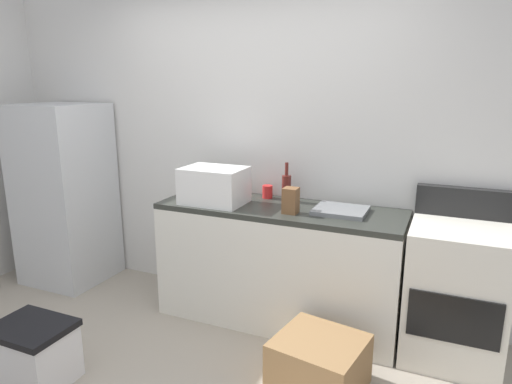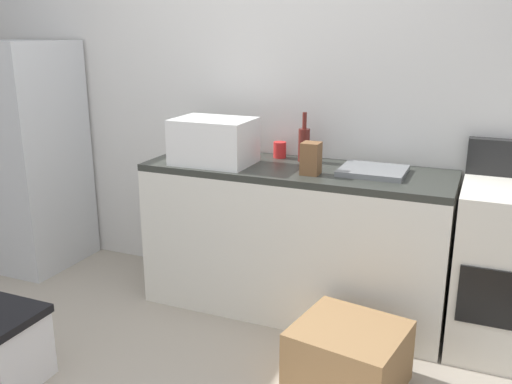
{
  "view_description": "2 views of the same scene",
  "coord_description": "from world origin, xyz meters",
  "px_view_note": "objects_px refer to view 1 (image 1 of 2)",
  "views": [
    {
      "loc": [
        1.41,
        -1.79,
        1.79
      ],
      "look_at": [
        0.16,
        1.08,
        1.02
      ],
      "focal_mm": 31.74,
      "sensor_mm": 36.0,
      "label": 1
    },
    {
      "loc": [
        1.31,
        -1.81,
        1.67
      ],
      "look_at": [
        0.12,
        1.02,
        0.78
      ],
      "focal_mm": 39.05,
      "sensor_mm": 36.0,
      "label": 2
    }
  ],
  "objects_px": {
    "stove_oven": "(455,291)",
    "wine_bottle": "(286,187)",
    "microwave": "(214,185)",
    "coffee_mug": "(267,192)",
    "refrigerator": "(65,194)",
    "storage_bin": "(34,353)",
    "knife_block": "(291,201)",
    "cardboard_box_small": "(319,364)"
  },
  "relations": [
    {
      "from": "stove_oven",
      "to": "knife_block",
      "type": "bearing_deg",
      "value": -173.28
    },
    {
      "from": "refrigerator",
      "to": "coffee_mug",
      "type": "relative_size",
      "value": 16.04
    },
    {
      "from": "wine_bottle",
      "to": "storage_bin",
      "type": "distance_m",
      "value": 2.0
    },
    {
      "from": "refrigerator",
      "to": "microwave",
      "type": "relative_size",
      "value": 3.49
    },
    {
      "from": "stove_oven",
      "to": "microwave",
      "type": "height_order",
      "value": "microwave"
    },
    {
      "from": "stove_oven",
      "to": "coffee_mug",
      "type": "xyz_separation_m",
      "value": [
        -1.4,
        0.2,
        0.48
      ]
    },
    {
      "from": "storage_bin",
      "to": "cardboard_box_small",
      "type": "bearing_deg",
      "value": 21.43
    },
    {
      "from": "stove_oven",
      "to": "knife_block",
      "type": "relative_size",
      "value": 6.11
    },
    {
      "from": "microwave",
      "to": "cardboard_box_small",
      "type": "bearing_deg",
      "value": -30.03
    },
    {
      "from": "wine_bottle",
      "to": "coffee_mug",
      "type": "bearing_deg",
      "value": 168.46
    },
    {
      "from": "stove_oven",
      "to": "storage_bin",
      "type": "height_order",
      "value": "stove_oven"
    },
    {
      "from": "storage_bin",
      "to": "microwave",
      "type": "bearing_deg",
      "value": 63.45
    },
    {
      "from": "knife_block",
      "to": "cardboard_box_small",
      "type": "relative_size",
      "value": 0.36
    },
    {
      "from": "refrigerator",
      "to": "cardboard_box_small",
      "type": "relative_size",
      "value": 3.23
    },
    {
      "from": "coffee_mug",
      "to": "knife_block",
      "type": "distance_m",
      "value": 0.45
    },
    {
      "from": "microwave",
      "to": "storage_bin",
      "type": "xyz_separation_m",
      "value": [
        -0.6,
        -1.21,
        -0.84
      ]
    },
    {
      "from": "knife_block",
      "to": "storage_bin",
      "type": "xyz_separation_m",
      "value": [
        -1.22,
        -1.18,
        -0.8
      ]
    },
    {
      "from": "microwave",
      "to": "refrigerator",
      "type": "bearing_deg",
      "value": 178.37
    },
    {
      "from": "microwave",
      "to": "knife_block",
      "type": "distance_m",
      "value": 0.62
    },
    {
      "from": "stove_oven",
      "to": "microwave",
      "type": "relative_size",
      "value": 2.39
    },
    {
      "from": "coffee_mug",
      "to": "cardboard_box_small",
      "type": "xyz_separation_m",
      "value": [
        0.69,
        -0.88,
        -0.79
      ]
    },
    {
      "from": "knife_block",
      "to": "refrigerator",
      "type": "bearing_deg",
      "value": 178.06
    },
    {
      "from": "coffee_mug",
      "to": "cardboard_box_small",
      "type": "height_order",
      "value": "coffee_mug"
    },
    {
      "from": "refrigerator",
      "to": "wine_bottle",
      "type": "xyz_separation_m",
      "value": [
        2.04,
        0.22,
        0.21
      ]
    },
    {
      "from": "refrigerator",
      "to": "cardboard_box_small",
      "type": "xyz_separation_m",
      "value": [
        2.56,
        -0.62,
        -0.64
      ]
    },
    {
      "from": "refrigerator",
      "to": "coffee_mug",
      "type": "height_order",
      "value": "refrigerator"
    },
    {
      "from": "cardboard_box_small",
      "to": "coffee_mug",
      "type": "bearing_deg",
      "value": 128.28
    },
    {
      "from": "stove_oven",
      "to": "wine_bottle",
      "type": "height_order",
      "value": "wine_bottle"
    },
    {
      "from": "microwave",
      "to": "cardboard_box_small",
      "type": "xyz_separation_m",
      "value": [
        1.0,
        -0.58,
        -0.88
      ]
    },
    {
      "from": "stove_oven",
      "to": "wine_bottle",
      "type": "xyz_separation_m",
      "value": [
        -1.23,
        0.16,
        0.54
      ]
    },
    {
      "from": "wine_bottle",
      "to": "stove_oven",
      "type": "bearing_deg",
      "value": -7.56
    },
    {
      "from": "coffee_mug",
      "to": "storage_bin",
      "type": "bearing_deg",
      "value": -121.23
    },
    {
      "from": "refrigerator",
      "to": "stove_oven",
      "type": "relative_size",
      "value": 1.46
    },
    {
      "from": "wine_bottle",
      "to": "storage_bin",
      "type": "relative_size",
      "value": 0.65
    },
    {
      "from": "storage_bin",
      "to": "stove_oven",
      "type": "bearing_deg",
      "value": 29.47
    },
    {
      "from": "knife_block",
      "to": "cardboard_box_small",
      "type": "distance_m",
      "value": 1.07
    },
    {
      "from": "microwave",
      "to": "cardboard_box_small",
      "type": "relative_size",
      "value": 0.93
    },
    {
      "from": "cardboard_box_small",
      "to": "storage_bin",
      "type": "distance_m",
      "value": 1.72
    },
    {
      "from": "storage_bin",
      "to": "refrigerator",
      "type": "bearing_deg",
      "value": 127.44
    },
    {
      "from": "microwave",
      "to": "coffee_mug",
      "type": "height_order",
      "value": "microwave"
    },
    {
      "from": "coffee_mug",
      "to": "knife_block",
      "type": "height_order",
      "value": "knife_block"
    },
    {
      "from": "refrigerator",
      "to": "wine_bottle",
      "type": "relative_size",
      "value": 5.35
    }
  ]
}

